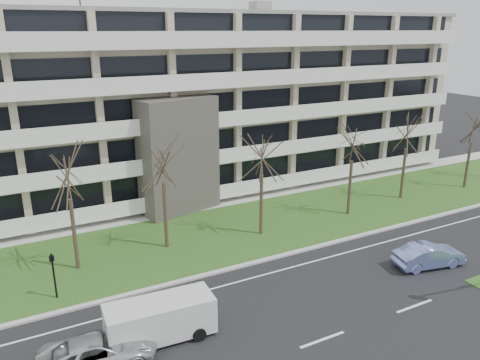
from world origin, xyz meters
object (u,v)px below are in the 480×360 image
pedestrian_signal (53,270)px  silver_pickup (98,352)px  blue_sedan (429,255)px  white_van (162,316)px

pedestrian_signal → silver_pickup: bearing=-75.6°
silver_pickup → blue_sedan: blue_sedan is taller
silver_pickup → blue_sedan: (19.70, -0.32, 0.03)m
blue_sedan → pedestrian_signal: bearing=83.1°
silver_pickup → white_van: bearing=-75.1°
blue_sedan → silver_pickup: bearing=100.2°
blue_sedan → pedestrian_signal: (-20.61, 6.74, 0.98)m
white_van → pedestrian_signal: pedestrian_signal is taller
silver_pickup → white_van: white_van is taller
white_van → blue_sedan: bearing=0.5°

